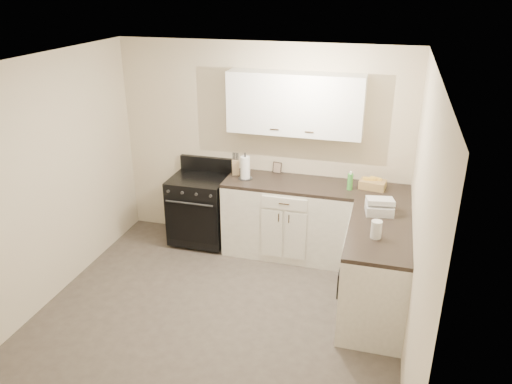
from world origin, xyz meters
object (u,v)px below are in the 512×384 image
(countertop_grill, at_px, (379,208))
(stove, at_px, (200,209))
(knife_block, at_px, (236,167))
(paper_towel, at_px, (245,168))
(wicker_basket, at_px, (373,184))

(countertop_grill, bearing_deg, stove, 157.42)
(knife_block, relative_size, countertop_grill, 0.69)
(paper_towel, bearing_deg, knife_block, 145.54)
(knife_block, bearing_deg, wicker_basket, -19.45)
(knife_block, bearing_deg, paper_towel, -53.69)
(paper_towel, relative_size, wicker_basket, 0.96)
(stove, height_order, countertop_grill, countertop_grill)
(knife_block, xyz_separation_m, countertop_grill, (1.74, -0.65, -0.04))
(stove, relative_size, countertop_grill, 3.09)
(stove, xyz_separation_m, knife_block, (0.46, 0.10, 0.57))
(stove, xyz_separation_m, paper_towel, (0.61, -0.00, 0.62))
(countertop_grill, bearing_deg, knife_block, 150.98)
(wicker_basket, xyz_separation_m, countertop_grill, (0.10, -0.65, 0.00))
(knife_block, distance_m, countertop_grill, 1.86)
(stove, relative_size, paper_towel, 3.05)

